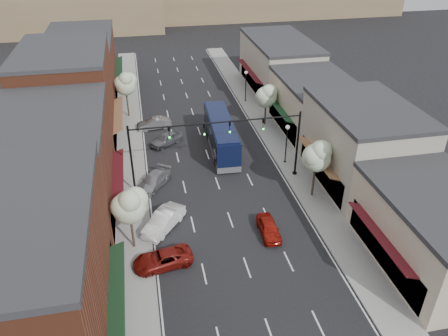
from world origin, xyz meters
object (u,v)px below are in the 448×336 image
parked_car_a (163,259)px  parked_car_c (153,181)px  signal_mast_right (275,136)px  parked_car_b (164,221)px  signal_mast_left (157,147)px  red_hatchback (269,228)px  tree_left_near (129,205)px  tree_right_near (317,155)px  tree_right_far (267,95)px  parked_car_d (166,139)px  parked_car_e (154,124)px  coach_bus (221,134)px  tree_left_far (125,83)px  lamp_post_far (246,81)px  lamp_post_near (287,138)px

parked_car_a → parked_car_c: bearing=170.2°
signal_mast_right → parked_car_b: size_ratio=1.75×
signal_mast_left → parked_car_c: (-0.58, 0.69, -3.96)m
red_hatchback → parked_car_b: size_ratio=0.79×
tree_left_near → parked_car_a: (2.05, -2.44, -3.59)m
tree_right_near → tree_right_far: tree_right_near is taller
tree_left_near → parked_car_d: 18.16m
parked_car_d → parked_car_e: 4.63m
signal_mast_left → coach_bus: bearing=43.8°
parked_car_a → parked_car_b: 4.52m
tree_right_near → tree_left_near: 17.08m
tree_left_near → tree_left_far: (-0.00, 26.00, 0.38)m
signal_mast_left → parked_car_d: 10.19m
tree_left_near → parked_car_c: tree_left_near is taller
lamp_post_far → parked_car_b: lamp_post_far is taller
red_hatchback → parked_car_d: 19.12m
coach_bus → parked_car_a: coach_bus is taller
lamp_post_far → parked_car_b: size_ratio=0.94×
lamp_post_far → parked_car_d: 16.25m
tree_right_near → parked_car_d: (-12.55, 13.35, -3.76)m
parked_car_d → tree_left_far: bearing=169.3°
parked_car_d → parked_car_e: bearing=157.9°
red_hatchback → parked_car_e: bearing=111.1°
tree_right_near → tree_left_far: bearing=127.0°
tree_right_far → tree_right_near: bearing=-90.0°
signal_mast_left → parked_car_a: size_ratio=1.82×
signal_mast_left → tree_left_far: 18.14m
signal_mast_right → coach_bus: size_ratio=0.71×
tree_left_near → lamp_post_far: bearing=60.2°
parked_car_c → parked_car_e: parked_car_e is taller
tree_right_far → parked_car_c: tree_right_far is taller
tree_right_near → lamp_post_near: size_ratio=1.34×
parked_car_a → parked_car_d: bearing=164.5°
tree_left_near → lamp_post_near: bearing=33.3°
tree_left_far → lamp_post_far: bearing=7.3°
signal_mast_right → parked_car_d: 14.08m
parked_car_a → parked_car_b: bearing=164.7°
lamp_post_near → tree_left_far: bearing=136.1°
signal_mast_left → tree_right_far: signal_mast_left is taller
signal_mast_right → red_hatchback: size_ratio=2.20×
parked_car_b → parked_car_e: size_ratio=1.14×
parked_car_c → lamp_post_near: bearing=42.8°
tree_right_near → lamp_post_near: 6.74m
signal_mast_right → parked_car_e: 18.03m
red_hatchback → parked_car_a: (-8.91, -1.96, -0.01)m
lamp_post_near → lamp_post_far: size_ratio=1.00×
tree_right_far → parked_car_e: 14.16m
tree_right_far → tree_left_near: 25.99m
lamp_post_far → coach_bus: 14.32m
tree_left_near → parked_car_d: tree_left_near is taller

